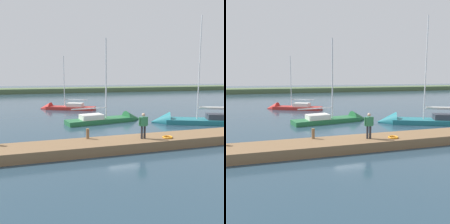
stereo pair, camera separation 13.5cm
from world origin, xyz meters
TOP-DOWN VIEW (x-y plane):
  - ground_plane at (0.00, 0.00)m, footprint 200.00×200.00m
  - far_shoreline at (0.00, -51.56)m, footprint 180.00×8.00m
  - dock_pier at (0.00, 4.11)m, footprint 23.01×2.42m
  - mooring_post_near at (3.45, 3.26)m, footprint 0.20×0.20m
  - life_ring_buoy at (-1.52, 4.59)m, footprint 0.66×0.66m
  - sailboat_far_right at (-0.71, -5.11)m, footprint 8.11×3.14m
  - sailboat_behind_pier at (2.80, -15.90)m, footprint 7.63×5.23m
  - sailboat_mid_channel at (-7.59, -1.94)m, footprint 8.77×5.50m
  - person_on_dock at (0.06, 4.28)m, footprint 0.63×0.23m

SIDE VIEW (x-z plane):
  - ground_plane at x=0.00m, z-range 0.00..0.00m
  - far_shoreline at x=0.00m, z-range -1.20..1.20m
  - sailboat_behind_pier at x=2.80m, z-range -3.82..4.12m
  - sailboat_far_right at x=-0.71m, z-range -4.32..4.63m
  - sailboat_mid_channel at x=-7.59m, z-range -5.30..5.64m
  - dock_pier at x=0.00m, z-range 0.00..0.60m
  - life_ring_buoy at x=-1.52m, z-range 0.60..0.70m
  - mooring_post_near at x=3.45m, z-range 0.60..1.25m
  - person_on_dock at x=0.06m, z-range 0.72..2.37m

